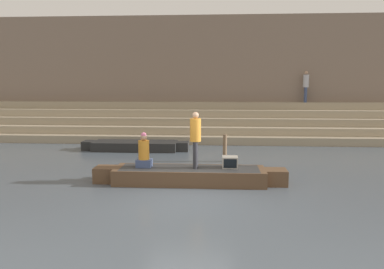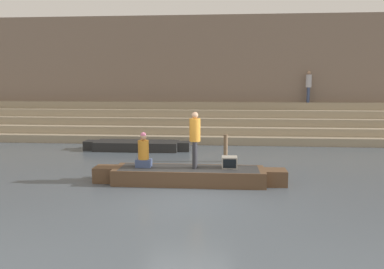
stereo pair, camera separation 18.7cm
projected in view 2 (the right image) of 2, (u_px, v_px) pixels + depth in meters
ground_plane at (187, 196)px, 10.52m from camera, size 120.00×120.00×0.00m
ghat_steps at (205, 126)px, 20.80m from camera, size 36.00×3.18×2.03m
back_wall at (207, 77)px, 22.15m from camera, size 34.20×1.28×6.94m
rowboat_main at (189, 175)px, 11.82m from camera, size 6.06×1.34×0.49m
person_standing at (195, 136)px, 11.65m from camera, size 0.34×0.34×1.77m
person_rowing at (143, 153)px, 11.89m from camera, size 0.48×0.38×1.12m
tv_set at (229, 162)px, 11.79m from camera, size 0.48×0.43×0.36m
moored_boat_shore at (137, 145)px, 17.54m from camera, size 4.98×1.27×0.42m
mooring_post at (226, 148)px, 14.93m from camera, size 0.16×0.16×1.11m
person_on_steps at (309, 84)px, 20.85m from camera, size 0.32×0.32×1.75m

